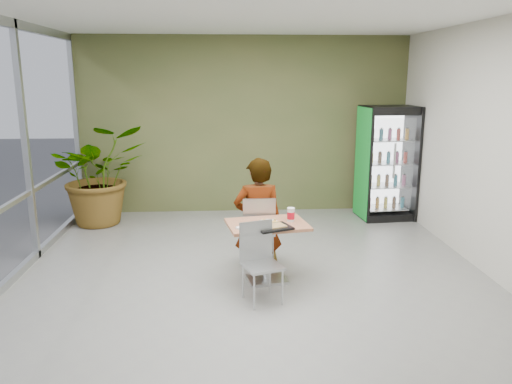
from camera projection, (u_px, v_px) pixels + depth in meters
ground at (255, 286)px, 6.07m from camera, size 7.00×7.00×0.00m
room_envelope at (254, 156)px, 5.70m from camera, size 6.00×7.00×3.20m
dining_table at (267, 240)px, 6.11m from camera, size 1.05×0.82×0.75m
chair_far at (258, 226)px, 6.59m from camera, size 0.44×0.44×0.96m
chair_near at (259, 255)px, 5.63m from camera, size 0.51×0.51×0.90m
seated_woman at (258, 223)px, 6.63m from camera, size 0.67×0.45×1.77m
pizza_plate at (268, 221)px, 6.08m from camera, size 0.34×0.29×0.03m
soda_cup at (291, 215)px, 6.12m from camera, size 0.10×0.10×0.17m
napkin_stack at (245, 228)px, 5.83m from camera, size 0.23×0.23×0.02m
cafeteria_tray at (273, 228)px, 5.84m from camera, size 0.49×0.43×0.02m
beverage_fridge at (387, 163)px, 8.78m from camera, size 0.96×0.77×1.99m
potted_plant at (99, 174)px, 8.47m from camera, size 1.96×1.85×1.71m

